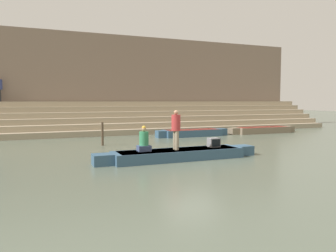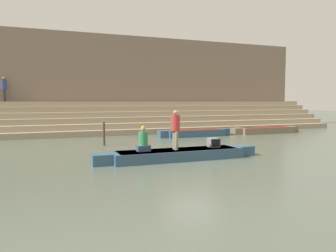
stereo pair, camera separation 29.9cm
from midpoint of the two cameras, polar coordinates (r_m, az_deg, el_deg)
ground_plane at (r=14.91m, az=4.61°, el=-5.09°), size 120.00×120.00×0.00m
ghat_steps at (r=26.28m, az=-6.97°, el=0.92°), size 36.00×4.65×2.40m
back_wall at (r=28.48m, az=-8.16°, el=7.34°), size 34.20×1.28×7.92m
rowboat_main at (r=13.76m, az=2.42°, el=-4.92°), size 7.15×1.41×0.42m
person_standing at (r=13.59m, az=1.93°, el=-0.21°), size 0.38×0.38×1.64m
person_rowing at (r=13.26m, az=-3.70°, el=-2.67°), size 0.53×0.41×1.03m
tv_set at (r=14.60m, az=8.56°, el=-2.86°), size 0.48×0.40×0.39m
moored_boat_shore at (r=22.73m, az=5.03°, el=-1.17°), size 5.26×1.28×0.47m
moored_boat_distant at (r=25.91m, az=16.91°, el=-0.66°), size 5.74×1.28×0.47m
mooring_post at (r=18.36m, az=-10.65°, el=-1.33°), size 0.13×0.13×1.29m
person_on_steps at (r=26.86m, az=-26.40°, el=6.04°), size 0.39×0.39×1.80m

